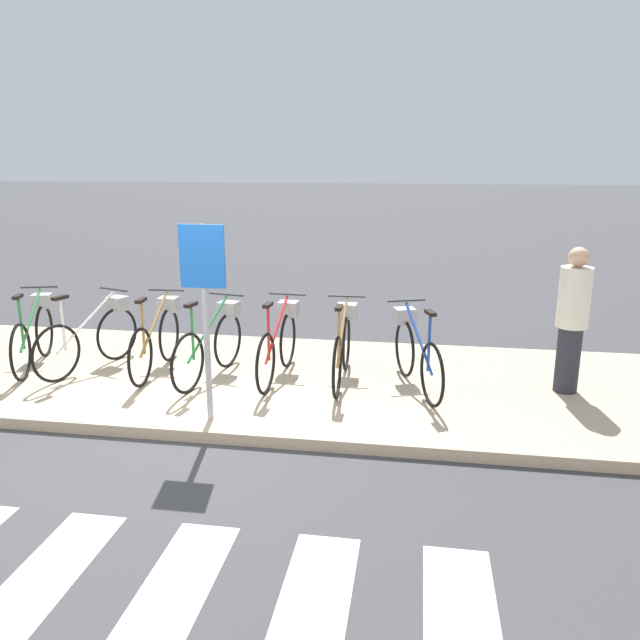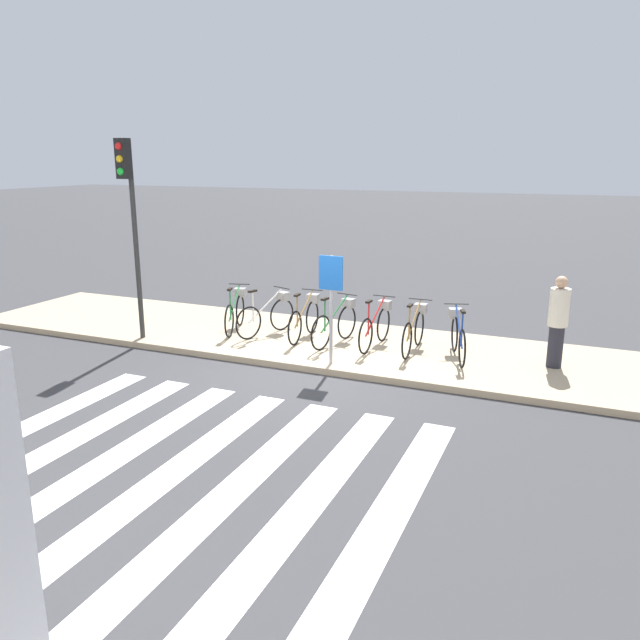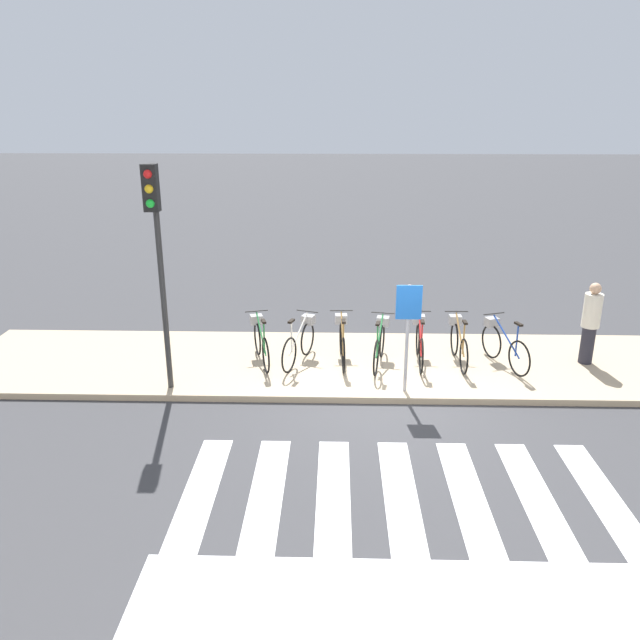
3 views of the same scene
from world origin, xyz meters
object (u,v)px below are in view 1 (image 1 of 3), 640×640
parked_bicycle_2 (158,336)px  parked_bicycle_0 (35,331)px  parked_bicycle_4 (279,341)px  parked_bicycle_5 (343,344)px  parked_bicycle_6 (415,350)px  pedestrian (572,318)px  parked_bicycle_3 (213,341)px  sign_post (204,290)px  parked_bicycle_1 (94,334)px

parked_bicycle_2 → parked_bicycle_0: bearing=-177.7°
parked_bicycle_4 → parked_bicycle_5: 0.76m
parked_bicycle_6 → pedestrian: pedestrian is taller
pedestrian → parked_bicycle_3: bearing=-177.8°
parked_bicycle_5 → pedestrian: bearing=0.8°
parked_bicycle_4 → parked_bicycle_6: size_ratio=1.05×
parked_bicycle_6 → pedestrian: bearing=4.6°
parked_bicycle_3 → sign_post: (0.38, -1.25, 0.90)m
parked_bicycle_0 → parked_bicycle_2: 1.61m
parked_bicycle_2 → parked_bicycle_5: (2.29, 0.00, 0.00)m
parked_bicycle_2 → pedestrian: bearing=0.5°
parked_bicycle_0 → pedestrian: bearing=0.9°
parked_bicycle_6 → parked_bicycle_5: bearing=173.2°
parked_bicycle_1 → parked_bicycle_6: bearing=-0.8°
parked_bicycle_2 → parked_bicycle_4: bearing=0.2°
parked_bicycle_4 → pedestrian: pedestrian is taller
parked_bicycle_3 → parked_bicycle_5: bearing=4.5°
parked_bicycle_0 → parked_bicycle_1: 0.79m
parked_bicycle_5 → sign_post: 2.01m
parked_bicycle_5 → parked_bicycle_6: 0.84m
parked_bicycle_3 → pedestrian: pedestrian is taller
parked_bicycle_2 → parked_bicycle_3: 0.75m
parked_bicycle_1 → pedestrian: bearing=0.8°
parked_bicycle_1 → pedestrian: 5.65m
parked_bicycle_0 → parked_bicycle_3: same height
parked_bicycle_2 → parked_bicycle_4: size_ratio=1.00×
parked_bicycle_0 → parked_bicycle_4: 3.13m
parked_bicycle_1 → parked_bicycle_2: size_ratio=0.95×
parked_bicycle_6 → sign_post: 2.54m
parked_bicycle_3 → parked_bicycle_6: same height
parked_bicycle_0 → parked_bicycle_3: bearing=-1.3°
parked_bicycle_0 → parked_bicycle_2: bearing=2.3°
parked_bicycle_5 → pedestrian: pedestrian is taller
sign_post → parked_bicycle_6: bearing=32.3°
parked_bicycle_5 → parked_bicycle_3: bearing=-175.5°
parked_bicycle_6 → parked_bicycle_2: bearing=178.2°
parked_bicycle_4 → parked_bicycle_5: size_ratio=1.00×
pedestrian → sign_post: sign_post is taller
parked_bicycle_2 → parked_bicycle_4: (1.52, 0.01, 0.00)m
parked_bicycle_2 → parked_bicycle_1: bearing=-176.9°
parked_bicycle_3 → parked_bicycle_0: bearing=178.7°
parked_bicycle_0 → parked_bicycle_5: bearing=1.0°
parked_bicycle_0 → parked_bicycle_2: same height
sign_post → parked_bicycle_2: bearing=129.2°
parked_bicycle_1 → parked_bicycle_3: (1.56, -0.07, 0.00)m
parked_bicycle_1 → pedestrian: size_ratio=0.95×
parked_bicycle_1 → parked_bicycle_5: bearing=0.9°
parked_bicycle_0 → parked_bicycle_2: size_ratio=0.96×
parked_bicycle_5 → pedestrian: (2.53, 0.04, 0.41)m
parked_bicycle_0 → parked_bicycle_1: size_ratio=1.01×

